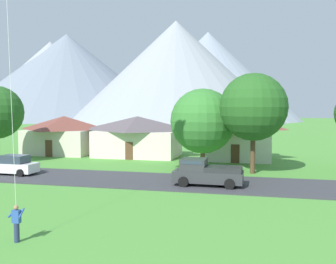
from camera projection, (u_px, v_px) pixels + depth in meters
road_strip at (184, 182)px, 30.70m from camera, size 160.00×6.90×0.08m
mountain_far_east_ridge at (67, 77)px, 176.94m from camera, size 98.18×98.18×38.55m
mountain_far_west_ridge at (208, 76)px, 161.91m from camera, size 76.36×76.36×36.67m
mountain_central_ridge at (51, 81)px, 174.03m from camera, size 74.77×74.77×34.65m
mountain_east_ridge at (176, 72)px, 141.86m from camera, size 77.90×77.90×36.97m
house_leftmost at (138, 136)px, 46.60m from camera, size 10.44×6.70×4.83m
house_right_center at (237, 135)px, 43.96m from camera, size 8.08×6.69×5.29m
house_rightmost at (64, 134)px, 49.79m from camera, size 8.90×8.19×4.76m
tree_left_of_center at (253, 107)px, 34.56m from camera, size 6.06×6.06×9.00m
tree_right_of_center at (203, 121)px, 37.77m from camera, size 6.32×6.32×7.76m
parked_car_white_west_end at (14, 165)px, 34.04m from camera, size 4.22×2.12×1.68m
pickup_truck_charcoal_west_side at (206, 172)px, 29.30m from camera, size 5.23×2.38×1.99m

